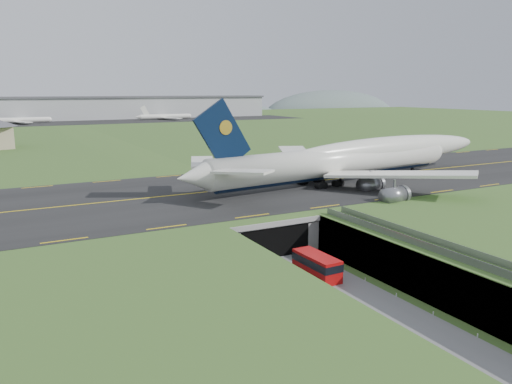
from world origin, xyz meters
TOP-DOWN VIEW (x-y plane):
  - ground at (0.00, 0.00)m, footprint 900.00×900.00m
  - airfield_deck at (0.00, 0.00)m, footprint 800.00×800.00m
  - trench_road at (0.00, -7.50)m, footprint 12.00×75.00m
  - taxiway at (0.00, 33.00)m, footprint 800.00×44.00m
  - tunnel_portal at (0.00, 16.71)m, footprint 17.00×22.30m
  - guideway at (11.00, -19.11)m, footprint 3.00×53.00m
  - jumbo_jet at (33.09, 29.77)m, footprint 86.10×56.49m
  - shuttle_tram at (0.99, -1.64)m, footprint 3.26×8.06m
  - cargo_terminal at (-0.18, 299.41)m, footprint 320.00×67.00m
  - distant_hills at (64.38, 430.00)m, footprint 700.00×91.00m

SIDE VIEW (x-z plane):
  - distant_hills at x=64.38m, z-range -34.00..26.00m
  - ground at x=0.00m, z-range 0.00..0.00m
  - trench_road at x=0.00m, z-range 0.00..0.20m
  - shuttle_tram at x=0.99m, z-range 0.16..3.40m
  - airfield_deck at x=0.00m, z-range 0.00..6.00m
  - tunnel_portal at x=0.00m, z-range 0.33..6.33m
  - guideway at x=11.00m, z-range 1.80..8.85m
  - taxiway at x=0.00m, z-range 6.00..6.18m
  - jumbo_jet at x=33.09m, z-range 1.64..20.46m
  - cargo_terminal at x=-0.18m, z-range 6.16..21.76m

